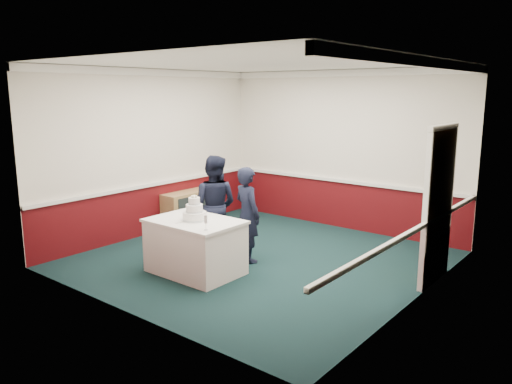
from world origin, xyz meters
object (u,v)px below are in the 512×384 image
Objects in this scene: champagne_flute at (206,220)px; person_woman at (247,215)px; cake_table at (195,246)px; wedding_cake at (194,213)px; person_man at (214,205)px; cake_knife at (183,222)px; sideboard at (191,209)px.

champagne_flute is 1.19m from person_woman.
wedding_cake reaches higher than cake_table.
person_man reaches higher than person_woman.
cake_table is at bearing 90.83° from person_woman.
sideboard is at bearing 156.80° from cake_knife.
cake_knife reaches higher than cake_table.
person_man is at bearing 133.17° from cake_knife.
person_man is (-0.42, 0.84, -0.10)m from wedding_cake.
cake_table is at bearing 150.75° from champagne_flute.
person_woman is at bearing 160.20° from person_man.
wedding_cake is 0.23m from cake_knife.
wedding_cake is at bearing 93.73° from person_man.
person_man is (-0.42, 0.84, 0.40)m from cake_table.
person_man is at bearing 116.32° from wedding_cake.
champagne_flute reaches higher than cake_table.
sideboard is 2.59m from cake_table.
person_woman is (-0.24, 1.15, -0.19)m from champagne_flute.
champagne_flute is 0.14× the size of person_woman.
person_man is 0.68m from person_woman.
cake_table is 0.50m from wedding_cake.
cake_knife is 0.14× the size of person_man.
person_man is (-0.92, 1.12, -0.12)m from champagne_flute.
wedding_cake reaches higher than cake_knife.
wedding_cake is 0.25× the size of person_woman.
champagne_flute is (0.50, -0.28, 0.03)m from wedding_cake.
person_man is 1.08× the size of person_woman.
champagne_flute is at bearing 119.11° from person_woman.
sideboard is 0.75× the size of person_man.
wedding_cake is at bearing -42.46° from sideboard.
wedding_cake is 0.23× the size of person_man.
person_man reaches higher than champagne_flute.
person_woman is (0.26, 0.87, -0.16)m from wedding_cake.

